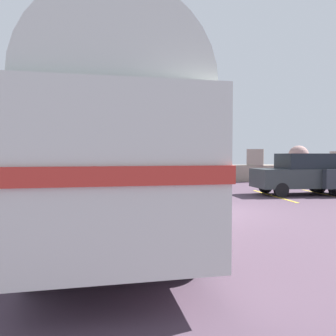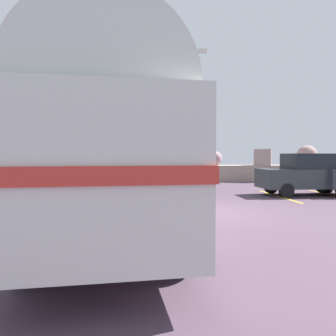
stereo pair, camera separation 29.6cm
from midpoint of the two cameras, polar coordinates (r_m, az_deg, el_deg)
The scene contains 6 objects.
ground at distance 10.82m, azimuth 6.92°, elevation -7.43°, with size 32.00×26.00×0.02m.
breakwater at distance 22.37m, azimuth 1.25°, elevation -0.61°, with size 31.36×2.04×2.46m.
parking_lines at distance 16.57m, azimuth 27.08°, elevation -4.22°, with size 5.32×4.40×0.01m.
vintage_coach at distance 7.60m, azimuth -9.51°, elevation 3.87°, with size 3.17×8.76×3.70m.
parked_car_nearest at distance 16.17m, azimuth 23.15°, elevation -0.93°, with size 4.15×1.82×1.86m.
lamp_post at distance 16.52m, azimuth 4.76°, elevation 9.77°, with size 0.93×0.84×7.13m.
Camera 2 is at (-2.08, -10.44, 1.85)m, focal length 35.68 mm.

